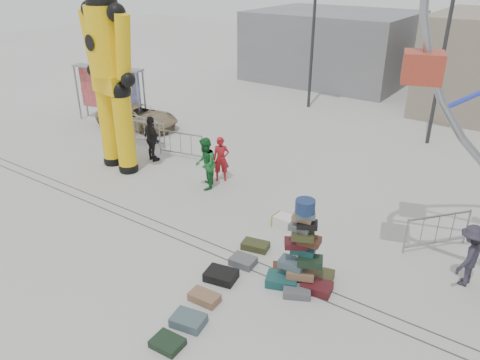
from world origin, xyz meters
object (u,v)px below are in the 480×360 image
Objects in this scene: barricade_dummy_b at (145,132)px; pedestrian_grey at (469,255)px; barricade_wheel_front at (437,231)px; pedestrian_green at (205,164)px; crash_test_dummy at (109,69)px; pedestrian_red at (221,159)px; barricade_dummy_a at (145,128)px; parked_suv at (138,117)px; lamp_post_left at (315,23)px; steamer_trunk at (287,223)px; lamp_post_right at (448,40)px; pedestrian_black at (152,139)px; suitcase_tower at (301,261)px; banner_scaffold at (109,81)px; barricade_dummy_c at (181,145)px.

barricade_dummy_b is 1.20× the size of pedestrian_grey.
pedestrian_green is at bearing 134.87° from barricade_wheel_front.
pedestrian_red is (3.96, 1.34, -3.05)m from crash_test_dummy.
barricade_dummy_a and barricade_wheel_front have the same top height.
parked_suv is at bearing 150.24° from barricade_dummy_a.
barricade_dummy_b is 12.78m from barricade_wheel_front.
lamp_post_left reaches higher than parked_suv.
steamer_trunk is 9.14m from barricade_dummy_b.
pedestrian_green reaches higher than pedestrian_red.
pedestrian_red is at bearing 128.62° from barricade_wheel_front.
lamp_post_right reaches higher than pedestrian_black.
pedestrian_red is 8.84m from pedestrian_grey.
pedestrian_black is (-7.13, 1.51, 0.74)m from steamer_trunk.
suitcase_tower is at bearing -125.59° from parked_suv.
barricade_wheel_front is 14.84m from parked_suv.
banner_scaffold is 3.71m from barricade_dummy_a.
pedestrian_red is 0.85m from pedestrian_green.
pedestrian_grey is 0.41× the size of parked_suv.
suitcase_tower is 4.32m from barricade_wheel_front.
barricade_wheel_front is at bearing 22.36° from steamer_trunk.
lamp_post_right is 12.68m from pedestrian_black.
pedestrian_black is at bearing -38.05° from banner_scaffold.
banner_scaffold reaches higher than barricade_dummy_a.
pedestrian_red is (5.03, -1.04, 0.29)m from barricade_dummy_b.
lamp_post_left is 2.09× the size of banner_scaffold.
pedestrian_black is at bearing -99.32° from lamp_post_left.
banner_scaffold is at bearing -143.79° from pedestrian_green.
lamp_post_left is 10.89m from banner_scaffold.
pedestrian_black is at bearing 170.03° from steamer_trunk.
crash_test_dummy is at bearing 147.50° from suitcase_tower.
suitcase_tower is at bearing -89.83° from lamp_post_right.
lamp_post_right is 4.00× the size of barricade_dummy_a.
lamp_post_right reaches higher than suitcase_tower.
lamp_post_right is 1.08× the size of crash_test_dummy.
suitcase_tower is at bearing -173.49° from barricade_wheel_front.
banner_scaffold is 16.64m from barricade_wheel_front.
lamp_post_right reaches higher than parked_suv.
barricade_dummy_a is at bearing -19.74° from pedestrian_black.
banner_scaffold is 9.27m from pedestrian_green.
steamer_trunk is at bearing -65.75° from lamp_post_left.
pedestrian_grey is (8.73, -1.36, -0.01)m from pedestrian_red.
parked_suv reaches higher than barricade_dummy_c.
pedestrian_red is at bearing -28.67° from barricade_dummy_c.
parked_suv is (-2.95, 3.77, -3.33)m from crash_test_dummy.
barricade_wheel_front is at bearing -74.30° from lamp_post_right.
parked_suv reaches higher than barricade_wheel_front.
barricade_dummy_c is (-8.06, 4.57, -0.12)m from suitcase_tower.
barricade_dummy_b reaches higher than steamer_trunk.
barricade_dummy_c is at bearing 124.38° from barricade_wheel_front.
pedestrian_grey is at bearing -168.44° from pedestrian_black.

